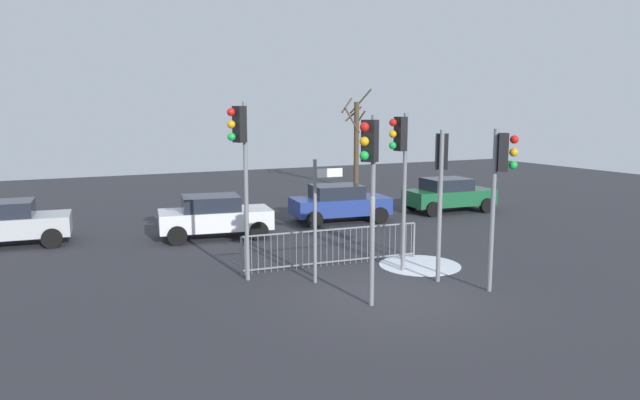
# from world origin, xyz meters

# --- Properties ---
(ground_plane) EXTENTS (60.00, 60.00, 0.00)m
(ground_plane) POSITION_xyz_m (0.00, 0.00, 0.00)
(ground_plane) COLOR #2D2D33
(traffic_light_rear_right) EXTENTS (0.57, 0.33, 4.30)m
(traffic_light_rear_right) POSITION_xyz_m (1.35, 1.70, 3.15)
(traffic_light_rear_right) COLOR slate
(traffic_light_rear_right) RESTS_ON ground
(traffic_light_rear_left) EXTENTS (0.44, 0.49, 3.89)m
(traffic_light_rear_left) POSITION_xyz_m (1.84, 0.59, 2.85)
(traffic_light_rear_left) COLOR slate
(traffic_light_rear_left) RESTS_ON ground
(traffic_light_mid_left) EXTENTS (0.50, 0.44, 3.94)m
(traffic_light_mid_left) POSITION_xyz_m (2.51, -0.82, 2.89)
(traffic_light_mid_left) COLOR slate
(traffic_light_mid_left) RESTS_ON ground
(traffic_light_foreground_left) EXTENTS (0.51, 0.42, 4.27)m
(traffic_light_foreground_left) POSITION_xyz_m (-0.88, -0.48, 3.13)
(traffic_light_foreground_left) COLOR slate
(traffic_light_foreground_left) RESTS_ON ground
(traffic_light_foreground_right) EXTENTS (0.55, 0.37, 4.57)m
(traffic_light_foreground_right) POSITION_xyz_m (-2.77, 2.67, 3.35)
(traffic_light_foreground_right) COLOR slate
(traffic_light_foreground_right) RESTS_ON ground
(direction_sign_post) EXTENTS (0.79, 0.11, 3.16)m
(direction_sign_post) POSITION_xyz_m (-1.09, 1.74, 1.77)
(direction_sign_post) COLOR slate
(direction_sign_post) RESTS_ON ground
(pedestrian_guard_railing) EXTENTS (5.33, 0.43, 1.07)m
(pedestrian_guard_railing) POSITION_xyz_m (-0.01, 3.00, 0.55)
(pedestrian_guard_railing) COLOR slate
(pedestrian_guard_railing) RESTS_ON ground
(car_blue_far) EXTENTS (3.97, 2.30, 1.47)m
(car_blue_far) POSITION_xyz_m (3.22, 8.82, 0.77)
(car_blue_far) COLOR navy
(car_blue_far) RESTS_ON ground
(car_silver_near) EXTENTS (3.94, 2.21, 1.47)m
(car_silver_near) POSITION_xyz_m (-8.46, 9.78, 0.77)
(car_silver_near) COLOR #B2B5BA
(car_silver_near) RESTS_ON ground
(car_white_mid) EXTENTS (4.01, 2.40, 1.47)m
(car_white_mid) POSITION_xyz_m (-2.02, 8.11, 0.77)
(car_white_mid) COLOR silver
(car_white_mid) RESTS_ON ground
(car_green_trailing) EXTENTS (3.92, 2.17, 1.47)m
(car_green_trailing) POSITION_xyz_m (8.59, 8.85, 0.77)
(car_green_trailing) COLOR #195933
(car_green_trailing) RESTS_ON ground
(bare_tree_left) EXTENTS (1.83, 1.63, 5.59)m
(bare_tree_left) POSITION_xyz_m (8.75, 17.44, 2.72)
(bare_tree_left) COLOR #473828
(bare_tree_left) RESTS_ON ground
(snow_patch_kerb) EXTENTS (2.31, 2.31, 0.01)m
(snow_patch_kerb) POSITION_xyz_m (2.24, 1.97, 0.01)
(snow_patch_kerb) COLOR silver
(snow_patch_kerb) RESTS_ON ground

